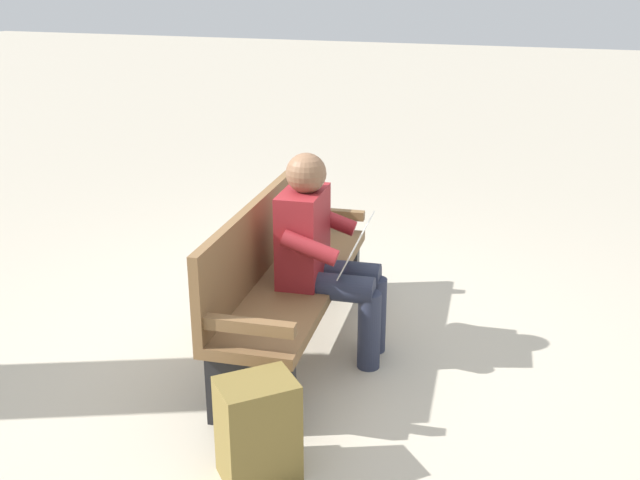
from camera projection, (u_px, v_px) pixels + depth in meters
The scene contains 4 objects.
ground_plane at pixel (296, 349), 4.29m from camera, with size 40.00×40.00×0.00m, color #B7AD99.
bench_near at pixel (283, 276), 4.15m from camera, with size 1.84×0.67×0.90m.
person_seated at pixel (323, 251), 4.04m from camera, with size 0.60×0.60×1.18m.
backpack at pixel (257, 429), 3.14m from camera, with size 0.40×0.40×0.47m.
Camera 1 is at (3.54, 1.42, 2.07)m, focal length 41.03 mm.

